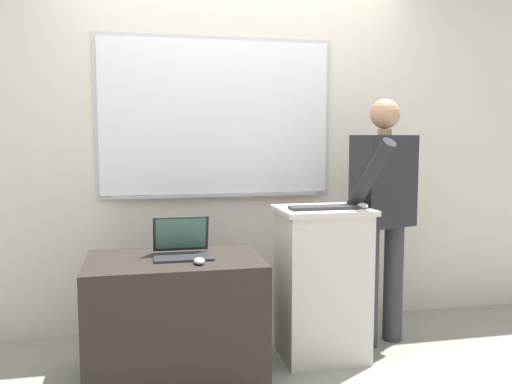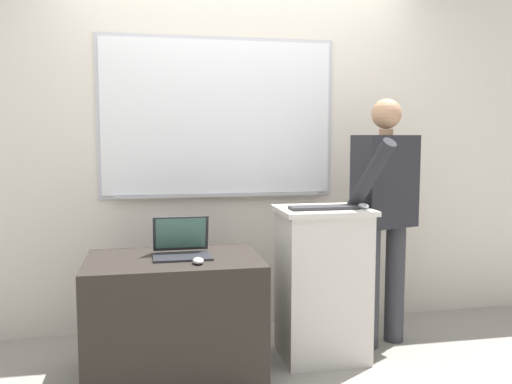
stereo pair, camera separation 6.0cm
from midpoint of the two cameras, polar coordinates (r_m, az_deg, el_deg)
back_wall at (r=3.93m, az=-1.75°, el=5.29°), size 6.40×0.17×2.67m
lectern_podium at (r=3.44m, az=7.49°, el=-9.44°), size 0.56×0.47×0.94m
side_desk at (r=3.22m, az=-8.03°, el=-12.92°), size 0.98×0.65×0.69m
person_presenter at (r=3.63m, az=13.85°, el=-1.43°), size 0.58×0.62×1.62m
laptop at (r=3.17m, az=-7.30°, el=-5.44°), size 0.33×0.29×0.22m
wireless_keyboard at (r=3.29m, az=7.62°, el=-1.64°), size 0.41×0.14×0.02m
computer_mouse_by_laptop at (r=2.96m, az=-5.52°, el=-7.21°), size 0.06×0.10×0.03m
computer_mouse_by_keyboard at (r=3.36m, az=11.72°, el=-1.44°), size 0.06×0.10×0.03m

